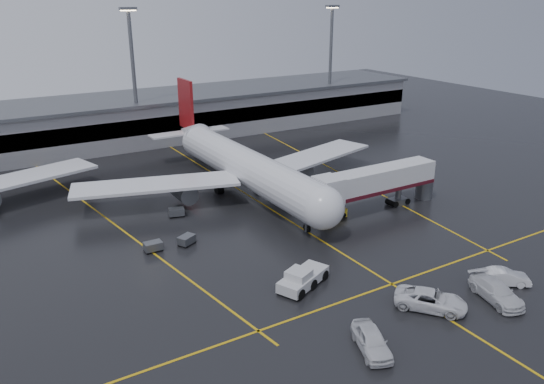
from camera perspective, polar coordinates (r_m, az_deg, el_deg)
ground at (r=71.60m, az=0.54°, el=-2.25°), size 220.00×220.00×0.00m
apron_line_centre at (r=71.59m, az=0.54°, el=-2.24°), size 0.25×90.00×0.02m
apron_line_stop at (r=55.98m, az=12.64°, el=-9.53°), size 60.00×0.25×0.02m
apron_line_left at (r=73.18m, az=-17.20°, el=-2.68°), size 9.99×69.35×0.02m
apron_line_right at (r=89.06m, az=7.03°, el=2.15°), size 7.57×69.64×0.02m
terminal at (r=112.26m, az=-12.55°, el=7.86°), size 122.00×19.00×8.60m
light_mast_mid at (r=103.51m, az=-14.53°, el=12.41°), size 3.00×1.20×25.45m
light_mast_right at (r=124.22m, az=6.25°, el=14.10°), size 3.00×1.20×25.45m
main_airliner at (r=78.10m, az=-3.20°, el=2.93°), size 48.80×45.60×14.10m
jet_bridge at (r=72.51m, az=11.08°, el=0.97°), size 19.90×3.40×6.05m
pushback_tractor at (r=53.90m, az=3.24°, el=-9.21°), size 6.61×4.72×2.19m
belt_loader at (r=70.41m, az=6.45°, el=-2.27°), size 3.73×1.81×2.34m
service_van_a at (r=52.45m, az=16.53°, el=-10.95°), size 6.43×7.02×1.82m
service_van_b at (r=55.89m, az=22.75°, el=-9.73°), size 4.03×6.68×1.81m
service_van_c at (r=59.02m, az=23.45°, el=-8.29°), size 5.05×4.31×1.64m
service_van_d at (r=45.91m, az=10.55°, el=-15.26°), size 3.99×5.84×1.85m
baggage_cart_a at (r=63.29m, az=-9.07°, el=-5.03°), size 2.38×2.08×1.12m
baggage_cart_b at (r=62.44m, az=-12.54°, el=-5.63°), size 2.02×1.33×1.12m
baggage_cart_c at (r=71.42m, az=-10.13°, el=-2.10°), size 2.27×1.78×1.12m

